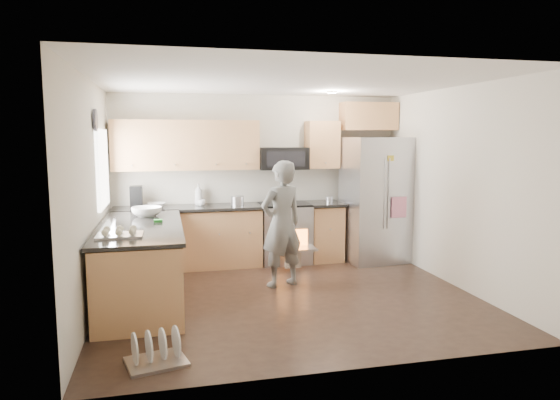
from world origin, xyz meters
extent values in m
plane|color=black|center=(0.00, 0.00, 0.00)|extent=(4.50, 4.50, 0.00)
cube|color=beige|center=(0.00, 2.00, 1.30)|extent=(4.50, 0.04, 2.60)
cube|color=beige|center=(0.00, -2.00, 1.30)|extent=(4.50, 0.04, 2.60)
cube|color=beige|center=(-2.25, 0.00, 1.30)|extent=(0.04, 4.00, 2.60)
cube|color=beige|center=(2.25, 0.00, 1.30)|extent=(0.04, 4.00, 2.60)
cube|color=white|center=(0.00, 0.00, 2.60)|extent=(4.50, 4.00, 0.04)
cube|color=white|center=(-2.23, 1.00, 1.55)|extent=(0.04, 1.00, 1.00)
cylinder|color=beige|center=(0.90, 1.10, 2.58)|extent=(0.14, 0.14, 0.02)
cylinder|color=#474754|center=(-2.22, 0.45, 2.15)|extent=(0.03, 0.26, 0.26)
cube|color=#B07846|center=(-1.12, 1.70, 0.43)|extent=(2.15, 0.60, 0.87)
cube|color=black|center=(-1.12, 1.69, 0.91)|extent=(2.19, 0.64, 0.04)
cube|color=#B07846|center=(1.00, 1.70, 0.43)|extent=(0.50, 0.60, 0.87)
cube|color=black|center=(1.00, 1.69, 0.91)|extent=(0.54, 0.64, 0.04)
cube|color=#B07846|center=(-1.12, 1.83, 1.83)|extent=(2.16, 0.33, 0.74)
cube|color=#B07846|center=(1.00, 1.83, 1.83)|extent=(0.50, 0.33, 0.74)
cube|color=#B07846|center=(1.78, 1.83, 2.28)|extent=(0.90, 0.33, 0.44)
imported|color=silver|center=(-1.58, 1.75, 0.96)|extent=(0.27, 0.27, 0.07)
imported|color=white|center=(-0.95, 1.89, 1.09)|extent=(0.12, 0.13, 0.32)
imported|color=white|center=(-0.93, 1.73, 0.97)|extent=(0.11, 0.11, 0.09)
cylinder|color=#B7B7BC|center=(-0.39, 1.71, 0.99)|extent=(0.20, 0.20, 0.13)
cube|color=black|center=(-1.86, 1.66, 1.09)|extent=(0.17, 0.21, 0.33)
cylinder|color=#B7B7BC|center=(1.09, 1.73, 0.97)|extent=(0.10, 0.10, 0.08)
cube|color=#B07846|center=(-1.75, 0.25, 0.43)|extent=(0.90, 2.30, 0.87)
cube|color=black|center=(-1.75, 0.25, 0.91)|extent=(0.96, 2.36, 0.04)
imported|color=white|center=(-1.69, 0.89, 0.99)|extent=(0.39, 0.39, 0.12)
cube|color=green|center=(-1.55, 0.40, 0.94)|extent=(0.10, 0.07, 0.03)
cube|color=#B7B7BC|center=(-1.93, -0.40, 0.97)|extent=(0.47, 0.36, 0.10)
cube|color=#B7B7BC|center=(0.35, 1.68, 0.45)|extent=(0.76, 0.62, 0.90)
cube|color=black|center=(0.35, 1.68, 0.92)|extent=(0.76, 0.60, 0.03)
cube|color=orange|center=(0.35, 1.36, 0.40)|extent=(0.56, 0.02, 0.34)
cube|color=#B7B7BC|center=(0.35, 1.20, 0.32)|extent=(0.70, 0.34, 0.03)
cube|color=white|center=(0.35, 1.15, 0.18)|extent=(0.24, 0.03, 0.28)
cube|color=black|center=(0.35, 1.80, 1.62)|extent=(0.76, 0.40, 0.34)
cube|color=#B7B7BC|center=(1.77, 1.45, 0.97)|extent=(1.02, 0.83, 1.95)
cylinder|color=#B7B7BC|center=(1.74, 1.07, 1.11)|extent=(0.03, 0.03, 1.06)
cylinder|color=#B7B7BC|center=(1.80, 1.07, 1.11)|extent=(0.03, 0.03, 1.06)
cube|color=pink|center=(1.98, 1.07, 0.90)|extent=(0.25, 0.03, 0.32)
cube|color=#92B9EA|center=(1.58, 1.07, 1.43)|extent=(0.19, 0.02, 0.23)
imported|color=slate|center=(0.02, 0.47, 0.83)|extent=(0.70, 0.58, 1.65)
cube|color=#B7B7BC|center=(-1.57, -1.51, 0.01)|extent=(0.58, 0.50, 0.03)
cylinder|color=white|center=(-1.74, -1.55, 0.17)|extent=(0.08, 0.27, 0.28)
cylinder|color=white|center=(-1.63, -1.52, 0.17)|extent=(0.08, 0.27, 0.28)
cylinder|color=white|center=(-1.51, -1.49, 0.17)|extent=(0.08, 0.27, 0.28)
cylinder|color=white|center=(-1.40, -1.46, 0.17)|extent=(0.08, 0.27, 0.28)
camera|label=1|loc=(-1.46, -5.76, 1.96)|focal=32.00mm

